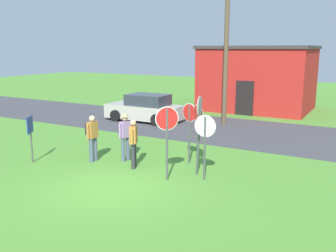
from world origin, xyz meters
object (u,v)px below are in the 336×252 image
info_panel_leftmost (30,131)px  utility_pole (226,41)px  stop_sign_low_front (167,131)px  parked_car_on_street (145,109)px  stop_sign_rear_right (205,136)px  stop_sign_leaning_left (199,124)px  stop_sign_tallest (198,125)px  person_in_dark_shirt (92,135)px  person_in_teal (125,134)px  person_holding_notes (133,141)px  stop_sign_far_back (189,123)px

info_panel_leftmost → utility_pole: bearing=69.8°
utility_pole → stop_sign_low_front: bearing=-80.2°
utility_pole → info_panel_leftmost: bearing=-110.2°
utility_pole → stop_sign_low_front: size_ratio=3.63×
parked_car_on_street → stop_sign_rear_right: bearing=-46.5°
stop_sign_leaning_left → stop_sign_tallest: bearing=117.2°
person_in_dark_shirt → person_in_teal: person_in_teal is taller
stop_sign_leaning_left → person_in_teal: 3.03m
utility_pole → stop_sign_tallest: 8.06m
utility_pole → person_holding_notes: (-0.04, -8.45, -3.44)m
stop_sign_tallest → person_in_dark_shirt: 3.81m
stop_sign_leaning_left → info_panel_leftmost: (-5.74, -1.72, -0.53)m
parked_car_on_street → utility_pole: bearing=15.8°
utility_pole → parked_car_on_street: bearing=-164.2°
parked_car_on_street → person_holding_notes: (4.20, -7.25, 0.26)m
stop_sign_rear_right → utility_pole: bearing=106.9°
utility_pole → stop_sign_tallest: bearing=-76.1°
stop_sign_far_back → info_panel_leftmost: stop_sign_far_back is taller
stop_sign_tallest → stop_sign_low_front: stop_sign_low_front is taller
person_holding_notes → person_in_teal: bearing=144.4°
stop_sign_low_front → person_in_teal: stop_sign_low_front is taller
person_in_dark_shirt → info_panel_leftmost: person_in_dark_shirt is taller
stop_sign_low_front → person_in_dark_shirt: (-3.30, 0.40, -0.60)m
stop_sign_low_front → person_in_dark_shirt: stop_sign_low_front is taller
stop_sign_low_front → info_panel_leftmost: 5.19m
person_in_dark_shirt → stop_sign_low_front: bearing=-6.9°
stop_sign_low_front → stop_sign_leaning_left: size_ratio=0.90×
stop_sign_rear_right → parked_car_on_street: bearing=133.5°
stop_sign_leaning_left → person_in_dark_shirt: 4.03m
stop_sign_low_front → stop_sign_rear_right: bearing=32.4°
stop_sign_leaning_left → person_in_teal: stop_sign_leaning_left is taller
parked_car_on_street → person_in_teal: bearing=-62.8°
utility_pole → person_in_dark_shirt: (-1.75, -8.56, -3.41)m
parked_car_on_street → stop_sign_tallest: 8.61m
parked_car_on_street → stop_sign_leaning_left: (6.41, -6.80, 1.00)m
stop_sign_leaning_left → person_in_teal: bearing=178.4°
stop_sign_rear_right → stop_sign_leaning_left: bearing=136.9°
info_panel_leftmost → parked_car_on_street: bearing=94.5°
stop_sign_leaning_left → person_in_dark_shirt: bearing=-171.9°
info_panel_leftmost → stop_sign_far_back: bearing=28.5°
stop_sign_tallest → stop_sign_rear_right: size_ratio=1.07×
stop_sign_tallest → info_panel_leftmost: 5.91m
stop_sign_low_front → stop_sign_far_back: (-0.18, 1.92, -0.13)m
utility_pole → parked_car_on_street: size_ratio=1.95×
stop_sign_far_back → info_panel_leftmost: bearing=-151.5°
person_holding_notes → stop_sign_leaning_left: bearing=11.6°
stop_sign_tallest → info_panel_leftmost: stop_sign_tallest is taller
stop_sign_rear_right → person_holding_notes: size_ratio=1.22×
stop_sign_far_back → stop_sign_low_front: bearing=-84.6°
stop_sign_rear_right → person_in_dark_shirt: stop_sign_rear_right is taller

